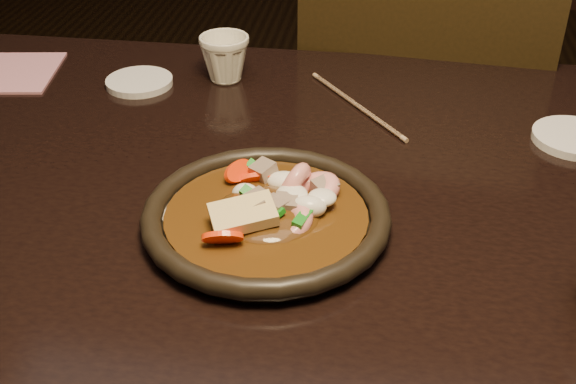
# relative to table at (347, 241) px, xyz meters

# --- Properties ---
(table) EXTENTS (1.60, 0.90, 0.75)m
(table) POSITION_rel_table_xyz_m (0.00, 0.00, 0.00)
(table) COLOR black
(table) RESTS_ON floor
(chair) EXTENTS (0.51, 0.51, 1.00)m
(chair) POSITION_rel_table_xyz_m (0.11, 0.59, -0.13)
(chair) COLOR black
(chair) RESTS_ON floor
(plate) EXTENTS (0.29, 0.29, 0.03)m
(plate) POSITION_rel_table_xyz_m (-0.09, -0.09, 0.09)
(plate) COLOR black
(plate) RESTS_ON table
(stirfry) EXTENTS (0.16, 0.18, 0.06)m
(stirfry) POSITION_rel_table_xyz_m (-0.08, -0.08, 0.10)
(stirfry) COLOR #3D220B
(stirfry) RESTS_ON plate
(soy_dish) EXTENTS (0.10, 0.10, 0.01)m
(soy_dish) POSITION_rel_table_xyz_m (-0.17, -0.08, 0.08)
(soy_dish) COLOR silver
(soy_dish) RESTS_ON table
(saucer_left) EXTENTS (0.11, 0.11, 0.01)m
(saucer_left) POSITION_rel_table_xyz_m (-0.36, 0.27, 0.08)
(saucer_left) COLOR silver
(saucer_left) RESTS_ON table
(saucer_right) EXTENTS (0.12, 0.12, 0.01)m
(saucer_right) POSITION_rel_table_xyz_m (0.30, 0.17, 0.08)
(saucer_right) COLOR silver
(saucer_right) RESTS_ON table
(tea_cup) EXTENTS (0.10, 0.10, 0.08)m
(tea_cup) POSITION_rel_table_xyz_m (-0.22, 0.31, 0.12)
(tea_cup) COLOR silver
(tea_cup) RESTS_ON table
(chopsticks) EXTENTS (0.16, 0.21, 0.01)m
(chopsticks) POSITION_rel_table_xyz_m (-0.01, 0.24, 0.08)
(chopsticks) COLOR tan
(chopsticks) RESTS_ON table
(napkin) EXTENTS (0.18, 0.18, 0.00)m
(napkin) POSITION_rel_table_xyz_m (-0.59, 0.28, 0.08)
(napkin) COLOR #B87180
(napkin) RESTS_ON table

